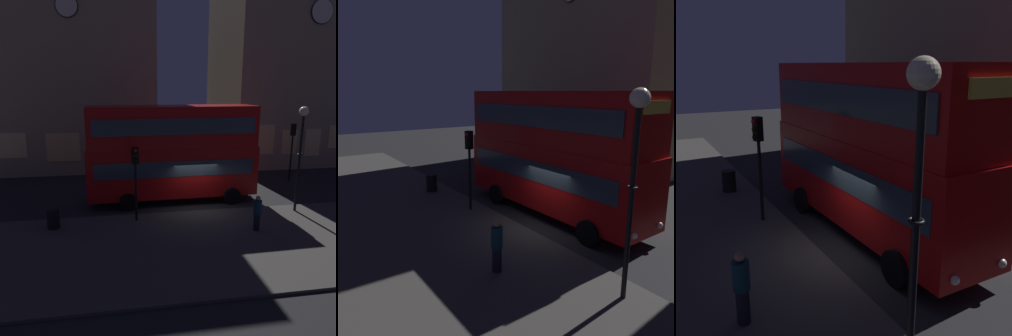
% 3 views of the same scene
% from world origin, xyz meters
% --- Properties ---
extents(ground_plane, '(80.00, 80.00, 0.00)m').
position_xyz_m(ground_plane, '(0.00, 0.00, 0.00)').
color(ground_plane, '#232326').
extents(sidewalk_slab, '(44.00, 7.81, 0.12)m').
position_xyz_m(sidewalk_slab, '(0.00, -4.79, 0.06)').
color(sidewalk_slab, '#423F3D').
rests_on(sidewalk_slab, ground).
extents(building_with_clock, '(14.67, 9.82, 16.73)m').
position_xyz_m(building_with_clock, '(-8.42, 13.20, 8.37)').
color(building_with_clock, tan).
rests_on(building_with_clock, ground).
extents(double_decker_bus, '(10.13, 2.97, 5.74)m').
position_xyz_m(double_decker_bus, '(-1.16, 1.32, 3.18)').
color(double_decker_bus, '#B20F0F').
rests_on(double_decker_bus, ground).
extents(traffic_light_near_kerb, '(0.37, 0.39, 3.82)m').
position_xyz_m(traffic_light_near_kerb, '(-3.54, -1.74, 2.87)').
color(traffic_light_near_kerb, black).
rests_on(traffic_light_near_kerb, sidewalk_slab).
extents(street_lamp, '(0.50, 0.50, 5.70)m').
position_xyz_m(street_lamp, '(5.22, -1.76, 4.27)').
color(street_lamp, black).
rests_on(street_lamp, sidewalk_slab).
extents(pedestrian, '(0.38, 0.38, 1.72)m').
position_xyz_m(pedestrian, '(2.03, -3.86, 1.00)').
color(pedestrian, black).
rests_on(pedestrian, sidewalk_slab).
extents(litter_bin, '(0.60, 0.60, 0.95)m').
position_xyz_m(litter_bin, '(-7.58, -2.03, 0.60)').
color(litter_bin, black).
rests_on(litter_bin, sidewalk_slab).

